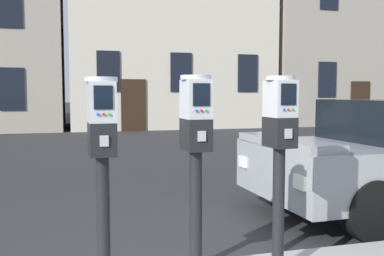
{
  "coord_description": "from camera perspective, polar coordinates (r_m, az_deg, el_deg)",
  "views": [
    {
      "loc": [
        -0.66,
        -3.06,
        1.49
      ],
      "look_at": [
        0.16,
        -0.08,
        1.25
      ],
      "focal_mm": 40.2,
      "sensor_mm": 36.0,
      "label": 1
    }
  ],
  "objects": [
    {
      "name": "parking_meter_twin_adjacent",
      "position": [
        3.01,
        0.51,
        -1.77
      ],
      "size": [
        0.23,
        0.26,
        1.48
      ],
      "rotation": [
        0.0,
        0.0,
        -1.52
      ],
      "color": "black",
      "rests_on": "sidewalk_slab"
    },
    {
      "name": "parking_meter_near_kerb",
      "position": [
        2.9,
        -11.85,
        -2.36
      ],
      "size": [
        0.23,
        0.26,
        1.46
      ],
      "rotation": [
        0.0,
        0.0,
        -1.52
      ],
      "color": "black",
      "rests_on": "sidewalk_slab"
    },
    {
      "name": "parking_meter_end_of_row",
      "position": [
        3.25,
        11.54,
        -1.38
      ],
      "size": [
        0.23,
        0.26,
        1.48
      ],
      "rotation": [
        0.0,
        0.0,
        -1.52
      ],
      "color": "black",
      "rests_on": "sidewalk_slab"
    },
    {
      "name": "townhouse_brick_corner",
      "position": [
        24.61,
        18.47,
        14.65
      ],
      "size": [
        8.68,
        5.63,
        11.85
      ],
      "color": "#9E9384",
      "rests_on": "ground_plane"
    }
  ]
}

